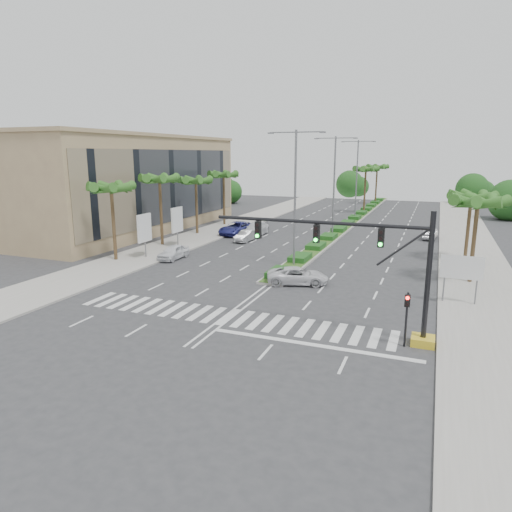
{
  "coord_description": "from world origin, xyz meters",
  "views": [
    {
      "loc": [
        11.61,
        -24.48,
        10.0
      ],
      "look_at": [
        0.1,
        4.48,
        3.0
      ],
      "focal_mm": 32.0,
      "sensor_mm": 36.0,
      "label": 1
    }
  ],
  "objects_px": {
    "car_parked_a": "(173,252)",
    "car_right": "(430,234)",
    "car_parked_d": "(256,229)",
    "car_crossing": "(298,276)",
    "car_parked_b": "(246,236)",
    "car_parked_c": "(237,228)"
  },
  "relations": [
    {
      "from": "car_parked_b",
      "to": "car_parked_a",
      "type": "bearing_deg",
      "value": -99.76
    },
    {
      "from": "car_right",
      "to": "car_parked_d",
      "type": "bearing_deg",
      "value": 18.68
    },
    {
      "from": "car_parked_b",
      "to": "car_crossing",
      "type": "distance_m",
      "value": 18.43
    },
    {
      "from": "car_right",
      "to": "car_parked_c",
      "type": "bearing_deg",
      "value": 18.77
    },
    {
      "from": "car_parked_b",
      "to": "car_parked_d",
      "type": "bearing_deg",
      "value": 101.26
    },
    {
      "from": "car_parked_a",
      "to": "car_parked_b",
      "type": "bearing_deg",
      "value": 75.42
    },
    {
      "from": "car_crossing",
      "to": "car_parked_d",
      "type": "bearing_deg",
      "value": 12.72
    },
    {
      "from": "car_parked_b",
      "to": "car_right",
      "type": "relative_size",
      "value": 0.99
    },
    {
      "from": "car_parked_a",
      "to": "car_parked_d",
      "type": "xyz_separation_m",
      "value": [
        2.55,
        15.4,
        0.11
      ]
    },
    {
      "from": "car_parked_b",
      "to": "car_right",
      "type": "bearing_deg",
      "value": 30.62
    },
    {
      "from": "car_parked_b",
      "to": "car_parked_c",
      "type": "xyz_separation_m",
      "value": [
        -2.82,
        3.7,
        0.16
      ]
    },
    {
      "from": "car_parked_a",
      "to": "car_parked_b",
      "type": "distance_m",
      "value": 11.47
    },
    {
      "from": "car_parked_a",
      "to": "car_parked_d",
      "type": "height_order",
      "value": "car_parked_d"
    },
    {
      "from": "car_crossing",
      "to": "car_right",
      "type": "distance_m",
      "value": 26.11
    },
    {
      "from": "car_parked_c",
      "to": "car_parked_d",
      "type": "xyz_separation_m",
      "value": [
        2.38,
        0.63,
        -0.01
      ]
    },
    {
      "from": "car_parked_a",
      "to": "car_parked_c",
      "type": "relative_size",
      "value": 0.69
    },
    {
      "from": "car_crossing",
      "to": "car_right",
      "type": "relative_size",
      "value": 1.2
    },
    {
      "from": "car_parked_a",
      "to": "car_right",
      "type": "distance_m",
      "value": 30.78
    },
    {
      "from": "car_parked_a",
      "to": "car_parked_d",
      "type": "bearing_deg",
      "value": 81.16
    },
    {
      "from": "car_parked_b",
      "to": "car_parked_c",
      "type": "distance_m",
      "value": 4.66
    },
    {
      "from": "car_parked_a",
      "to": "car_crossing",
      "type": "height_order",
      "value": "car_parked_a"
    },
    {
      "from": "car_parked_a",
      "to": "car_parked_c",
      "type": "height_order",
      "value": "car_parked_c"
    }
  ]
}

